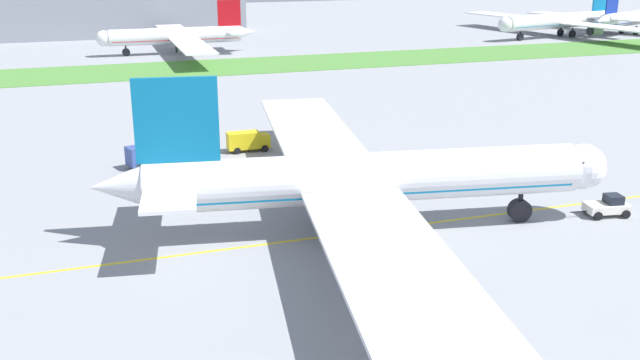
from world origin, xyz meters
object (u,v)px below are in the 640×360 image
object	(u,v)px
ground_crew_wingwalker_port	(349,233)
service_truck_fuel_bowser	(161,108)
pushback_tug	(608,206)
parked_airliner_far_right	(562,21)
service_truck_catering_van	(146,155)
parked_airliner_far_centre	(178,36)
parked_airliner_far_outer	(634,18)
airliner_foreground	(359,179)
service_truck_baggage_loader	(248,141)

from	to	relation	value
ground_crew_wingwalker_port	service_truck_fuel_bowser	world-z (taller)	service_truck_fuel_bowser
pushback_tug	parked_airliner_far_right	xyz separation A→B (m)	(90.21, 131.82, 3.86)
service_truck_catering_van	ground_crew_wingwalker_port	bearing A→B (deg)	-63.30
service_truck_catering_van	parked_airliner_far_centre	distance (m)	101.72
ground_crew_wingwalker_port	parked_airliner_far_outer	world-z (taller)	parked_airliner_far_outer
parked_airliner_far_outer	parked_airliner_far_centre	bearing A→B (deg)	179.93
service_truck_fuel_bowser	parked_airliner_far_outer	world-z (taller)	parked_airliner_far_outer
parked_airliner_far_centre	parked_airliner_far_right	bearing A→B (deg)	-0.44
airliner_foreground	service_truck_catering_van	distance (m)	33.65
service_truck_baggage_loader	parked_airliner_far_centre	world-z (taller)	parked_airliner_far_centre
ground_crew_wingwalker_port	parked_airliner_far_centre	size ratio (longest dim) A/B	0.03
parked_airliner_far_centre	parked_airliner_far_right	world-z (taller)	parked_airliner_far_right
service_truck_baggage_loader	ground_crew_wingwalker_port	bearing A→B (deg)	-87.20
service_truck_baggage_loader	parked_airliner_far_outer	xyz separation A→B (m)	(147.22, 96.51, 3.34)
pushback_tug	parked_airliner_far_outer	bearing A→B (deg)	48.42
airliner_foreground	pushback_tug	world-z (taller)	airliner_foreground
parked_airliner_far_centre	parked_airliner_far_right	size ratio (longest dim) A/B	0.80
airliner_foreground	parked_airliner_far_centre	size ratio (longest dim) A/B	1.26
airliner_foreground	service_truck_baggage_loader	size ratio (longest dim) A/B	14.05
pushback_tug	service_truck_fuel_bowser	xyz separation A→B (m)	(-38.45, 59.70, 0.61)
service_truck_baggage_loader	service_truck_fuel_bowser	size ratio (longest dim) A/B	1.09
airliner_foreground	service_truck_fuel_bowser	xyz separation A→B (m)	(-12.40, 55.49, -3.68)
ground_crew_wingwalker_port	parked_airliner_far_outer	size ratio (longest dim) A/B	0.02
pushback_tug	service_truck_fuel_bowser	world-z (taller)	service_truck_fuel_bowser
airliner_foreground	service_truck_catering_van	size ratio (longest dim) A/B	15.65
pushback_tug	parked_airliner_far_right	bearing A→B (deg)	55.61
service_truck_fuel_bowser	service_truck_catering_van	size ratio (longest dim) A/B	1.02
service_truck_fuel_bowser	ground_crew_wingwalker_port	bearing A→B (deg)	-79.78
service_truck_fuel_bowser	parked_airliner_far_outer	bearing A→B (deg)	25.02
service_truck_baggage_loader	parked_airliner_far_outer	distance (m)	176.07
pushback_tug	ground_crew_wingwalker_port	distance (m)	28.04
service_truck_baggage_loader	parked_airliner_far_right	distance (m)	153.50
ground_crew_wingwalker_port	parked_airliner_far_centre	xyz separation A→B (m)	(2.67, 131.04, 3.53)
service_truck_catering_van	service_truck_baggage_loader	bearing A→B (deg)	13.47
ground_crew_wingwalker_port	service_truck_fuel_bowser	bearing A→B (deg)	100.22
airliner_foreground	parked_airliner_far_outer	world-z (taller)	airliner_foreground
parked_airliner_far_right	ground_crew_wingwalker_port	bearing A→B (deg)	-132.24
service_truck_baggage_loader	parked_airliner_far_outer	bearing A→B (deg)	33.24
airliner_foreground	parked_airliner_far_centre	world-z (taller)	airliner_foreground
airliner_foreground	parked_airliner_far_centre	distance (m)	128.49
service_truck_fuel_bowser	parked_airliner_far_right	xyz separation A→B (m)	(128.66, 72.12, 3.25)
pushback_tug	parked_airliner_far_outer	xyz separation A→B (m)	(117.56, 132.52, 3.81)
pushback_tug	service_truck_baggage_loader	world-z (taller)	service_truck_baggage_loader
service_truck_fuel_bowser	parked_airliner_far_centre	bearing A→B (deg)	79.80
service_truck_fuel_bowser	pushback_tug	bearing A→B (deg)	-57.22
ground_crew_wingwalker_port	service_truck_fuel_bowser	size ratio (longest dim) A/B	0.31
airliner_foreground	service_truck_catering_van	world-z (taller)	airliner_foreground
service_truck_fuel_bowser	service_truck_baggage_loader	bearing A→B (deg)	-69.66
service_truck_fuel_bowser	parked_airliner_far_outer	size ratio (longest dim) A/B	0.08
ground_crew_wingwalker_port	service_truck_baggage_loader	xyz separation A→B (m)	(-1.68, 34.35, 0.49)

